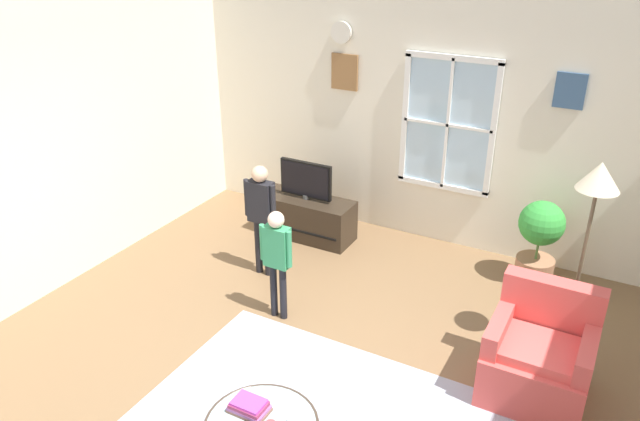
{
  "coord_description": "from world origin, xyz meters",
  "views": [
    {
      "loc": [
        1.91,
        -3.09,
        3.37
      ],
      "look_at": [
        -0.29,
        0.96,
        1.17
      ],
      "focal_mm": 34.42,
      "sensor_mm": 36.0,
      "label": 1
    }
  ],
  "objects_px": {
    "potted_plant_by_window": "(539,238)",
    "person_green_shirt": "(277,253)",
    "armchair": "(539,357)",
    "floor_lamp": "(595,198)",
    "tv_stand": "(306,217)",
    "book_stack": "(249,407)",
    "television": "(306,180)",
    "person_black_shirt": "(261,208)"
  },
  "relations": [
    {
      "from": "armchair",
      "to": "book_stack",
      "type": "xyz_separation_m",
      "value": [
        -1.55,
        -1.64,
        0.16
      ]
    },
    {
      "from": "armchair",
      "to": "book_stack",
      "type": "relative_size",
      "value": 3.32
    },
    {
      "from": "person_black_shirt",
      "to": "floor_lamp",
      "type": "xyz_separation_m",
      "value": [
        2.98,
        0.09,
        0.72
      ]
    },
    {
      "from": "armchair",
      "to": "person_green_shirt",
      "type": "distance_m",
      "value": 2.32
    },
    {
      "from": "person_black_shirt",
      "to": "potted_plant_by_window",
      "type": "height_order",
      "value": "person_black_shirt"
    },
    {
      "from": "person_black_shirt",
      "to": "floor_lamp",
      "type": "height_order",
      "value": "floor_lamp"
    },
    {
      "from": "person_green_shirt",
      "to": "potted_plant_by_window",
      "type": "bearing_deg",
      "value": 41.83
    },
    {
      "from": "tv_stand",
      "to": "person_black_shirt",
      "type": "distance_m",
      "value": 1.07
    },
    {
      "from": "potted_plant_by_window",
      "to": "person_green_shirt",
      "type": "bearing_deg",
      "value": -138.17
    },
    {
      "from": "person_green_shirt",
      "to": "television",
      "type": "bearing_deg",
      "value": 110.64
    },
    {
      "from": "person_black_shirt",
      "to": "potted_plant_by_window",
      "type": "distance_m",
      "value": 2.78
    },
    {
      "from": "book_stack",
      "to": "potted_plant_by_window",
      "type": "distance_m",
      "value": 3.51
    },
    {
      "from": "person_green_shirt",
      "to": "floor_lamp",
      "type": "bearing_deg",
      "value": 15.56
    },
    {
      "from": "television",
      "to": "armchair",
      "type": "height_order",
      "value": "television"
    },
    {
      "from": "armchair",
      "to": "person_green_shirt",
      "type": "bearing_deg",
      "value": -177.2
    },
    {
      "from": "potted_plant_by_window",
      "to": "armchair",
      "type": "bearing_deg",
      "value": -78.46
    },
    {
      "from": "armchair",
      "to": "person_green_shirt",
      "type": "height_order",
      "value": "person_green_shirt"
    },
    {
      "from": "book_stack",
      "to": "person_black_shirt",
      "type": "xyz_separation_m",
      "value": [
        -1.29,
        2.11,
        0.27
      ]
    },
    {
      "from": "book_stack",
      "to": "person_black_shirt",
      "type": "bearing_deg",
      "value": 121.43
    },
    {
      "from": "tv_stand",
      "to": "book_stack",
      "type": "xyz_separation_m",
      "value": [
        1.31,
        -3.05,
        0.25
      ]
    },
    {
      "from": "potted_plant_by_window",
      "to": "person_black_shirt",
      "type": "bearing_deg",
      "value": -154.98
    },
    {
      "from": "floor_lamp",
      "to": "armchair",
      "type": "bearing_deg",
      "value": -102.96
    },
    {
      "from": "television",
      "to": "floor_lamp",
      "type": "xyz_separation_m",
      "value": [
        3.0,
        -0.84,
        0.76
      ]
    },
    {
      "from": "television",
      "to": "book_stack",
      "type": "height_order",
      "value": "television"
    },
    {
      "from": "book_stack",
      "to": "person_black_shirt",
      "type": "relative_size",
      "value": 0.22
    },
    {
      "from": "television",
      "to": "person_black_shirt",
      "type": "height_order",
      "value": "person_black_shirt"
    },
    {
      "from": "tv_stand",
      "to": "television",
      "type": "height_order",
      "value": "television"
    },
    {
      "from": "book_stack",
      "to": "person_black_shirt",
      "type": "distance_m",
      "value": 2.49
    },
    {
      "from": "television",
      "to": "person_green_shirt",
      "type": "relative_size",
      "value": 0.58
    },
    {
      "from": "book_stack",
      "to": "floor_lamp",
      "type": "relative_size",
      "value": 0.15
    },
    {
      "from": "book_stack",
      "to": "floor_lamp",
      "type": "distance_m",
      "value": 2.95
    },
    {
      "from": "television",
      "to": "potted_plant_by_window",
      "type": "height_order",
      "value": "television"
    },
    {
      "from": "book_stack",
      "to": "floor_lamp",
      "type": "xyz_separation_m",
      "value": [
        1.68,
        2.21,
        0.99
      ]
    },
    {
      "from": "television",
      "to": "book_stack",
      "type": "xyz_separation_m",
      "value": [
        1.31,
        -3.05,
        -0.22
      ]
    },
    {
      "from": "floor_lamp",
      "to": "tv_stand",
      "type": "bearing_deg",
      "value": 164.22
    },
    {
      "from": "person_black_shirt",
      "to": "person_green_shirt",
      "type": "bearing_deg",
      "value": -46.58
    },
    {
      "from": "book_stack",
      "to": "potted_plant_by_window",
      "type": "bearing_deg",
      "value": 69.66
    },
    {
      "from": "book_stack",
      "to": "tv_stand",
      "type": "bearing_deg",
      "value": 113.27
    },
    {
      "from": "person_black_shirt",
      "to": "book_stack",
      "type": "bearing_deg",
      "value": -58.57
    },
    {
      "from": "television",
      "to": "person_black_shirt",
      "type": "bearing_deg",
      "value": -88.7
    },
    {
      "from": "floor_lamp",
      "to": "book_stack",
      "type": "bearing_deg",
      "value": -127.31
    },
    {
      "from": "television",
      "to": "book_stack",
      "type": "relative_size",
      "value": 2.41
    }
  ]
}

